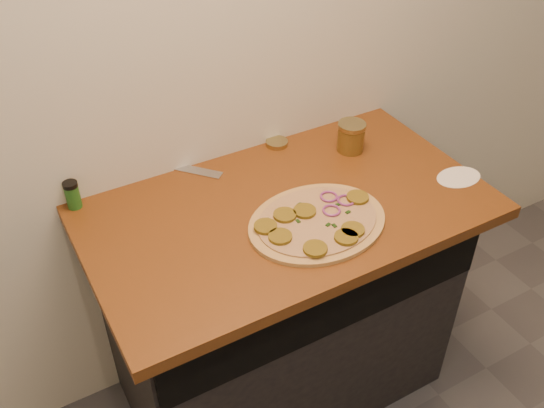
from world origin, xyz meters
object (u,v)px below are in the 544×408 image
spice_shaker (73,195)px  salsa_jar (351,137)px  pizza (317,222)px  chefs_knife (172,165)px

spice_shaker → salsa_jar: bearing=-9.4°
pizza → spice_shaker: size_ratio=4.85×
pizza → salsa_jar: salsa_jar is taller
chefs_knife → spice_shaker: spice_shaker is taller
chefs_knife → spice_shaker: size_ratio=2.69×
chefs_knife → salsa_jar: 0.59m
chefs_knife → spice_shaker: 0.34m
spice_shaker → pizza: bearing=-36.0°
pizza → chefs_knife: bearing=117.8°
salsa_jar → pizza: bearing=-138.2°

